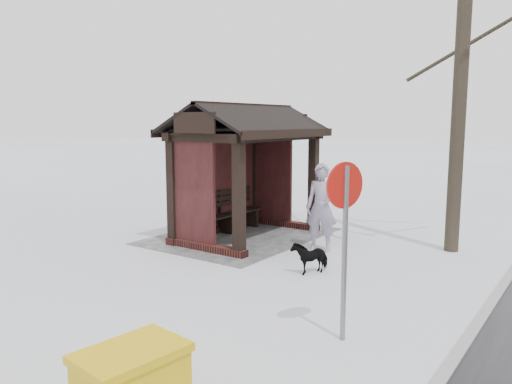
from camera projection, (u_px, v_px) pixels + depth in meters
ground at (247, 237)px, 11.65m from camera, size 120.00×120.00×0.00m
kerb at (507, 280)px, 8.50m from camera, size 120.00×0.15×0.06m
trampled_patch at (241, 236)px, 11.76m from camera, size 4.20×3.20×0.02m
bus_shelter at (242, 144)px, 11.43m from camera, size 3.60×2.40×3.09m
pedestrian at (322, 207)px, 10.35m from camera, size 0.60×0.76×1.84m
dog at (310, 257)px, 8.92m from camera, size 0.74×0.56×0.57m
road_sign at (344, 212)px, 5.98m from camera, size 0.54×0.23×2.22m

